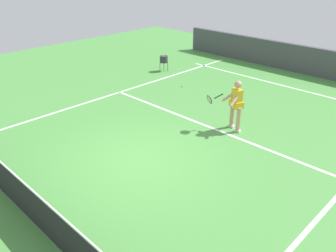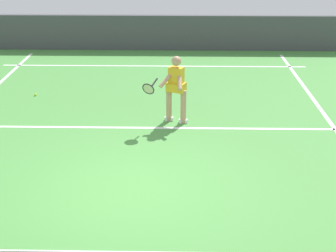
% 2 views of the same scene
% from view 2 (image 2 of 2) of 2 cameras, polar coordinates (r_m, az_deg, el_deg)
% --- Properties ---
extents(ground_plane, '(27.05, 27.05, 0.00)m').
position_cam_2_polar(ground_plane, '(9.05, -4.03, -6.90)').
color(ground_plane, '#4C9342').
extents(court_back_wall, '(13.61, 0.24, 1.22)m').
position_cam_2_polar(court_back_wall, '(18.39, -1.31, 10.34)').
color(court_back_wall, '#47474C').
rests_on(court_back_wall, ground).
extents(baseline_marking, '(9.61, 0.10, 0.01)m').
position_cam_2_polar(baseline_marking, '(16.39, -1.62, 6.69)').
color(baseline_marking, white).
rests_on(baseline_marking, ground).
extents(service_line_marking, '(8.61, 0.10, 0.01)m').
position_cam_2_polar(service_line_marking, '(11.53, -2.84, -0.19)').
color(service_line_marking, white).
rests_on(service_line_marking, ground).
extents(tennis_player, '(1.02, 0.84, 1.55)m').
position_cam_2_polar(tennis_player, '(11.57, 0.82, 4.37)').
color(tennis_player, tan).
rests_on(tennis_player, ground).
extents(tennis_ball_near, '(0.07, 0.07, 0.07)m').
position_cam_2_polar(tennis_ball_near, '(14.04, -14.52, 3.40)').
color(tennis_ball_near, '#D1E533').
rests_on(tennis_ball_near, ground).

